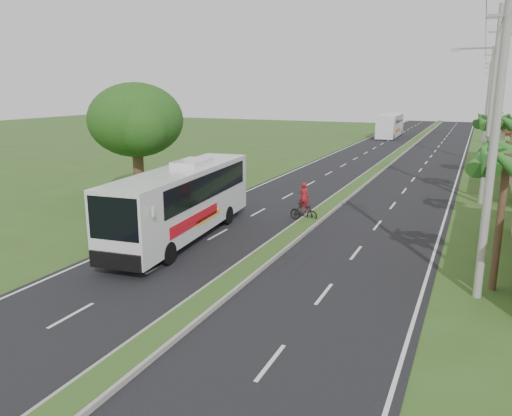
% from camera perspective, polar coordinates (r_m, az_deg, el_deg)
% --- Properties ---
extents(ground, '(180.00, 180.00, 0.00)m').
position_cam_1_polar(ground, '(19.44, -2.27, -8.17)').
color(ground, '#34501D').
rests_on(ground, ground).
extents(road_asphalt, '(14.00, 160.00, 0.02)m').
position_cam_1_polar(road_asphalt, '(37.73, 11.32, 2.36)').
color(road_asphalt, black).
rests_on(road_asphalt, ground).
extents(median_strip, '(1.20, 160.00, 0.18)m').
position_cam_1_polar(median_strip, '(37.72, 11.32, 2.50)').
color(median_strip, gray).
rests_on(median_strip, ground).
extents(lane_edge_left, '(0.12, 160.00, 0.01)m').
position_cam_1_polar(lane_edge_left, '(39.71, 1.85, 3.16)').
color(lane_edge_left, silver).
rests_on(lane_edge_left, ground).
extents(lane_edge_right, '(0.12, 160.00, 0.01)m').
position_cam_1_polar(lane_edge_right, '(36.89, 21.50, 1.40)').
color(lane_edge_right, silver).
rests_on(lane_edge_right, ground).
extents(palm_verge_a, '(2.40, 2.40, 5.45)m').
position_cam_1_polar(palm_verge_a, '(19.33, 26.77, 4.82)').
color(palm_verge_a, '#473321').
rests_on(palm_verge_a, ground).
extents(palm_verge_b, '(2.40, 2.40, 5.05)m').
position_cam_1_polar(palm_verge_b, '(28.33, 26.85, 6.39)').
color(palm_verge_b, '#473321').
rests_on(palm_verge_b, ground).
extents(palm_verge_c, '(2.40, 2.40, 5.85)m').
position_cam_1_polar(palm_verge_c, '(35.22, 25.58, 8.92)').
color(palm_verge_c, '#473321').
rests_on(palm_verge_c, ground).
extents(palm_verge_d, '(2.40, 2.40, 5.25)m').
position_cam_1_polar(palm_verge_d, '(44.25, 25.98, 8.83)').
color(palm_verge_d, '#473321').
rests_on(palm_verge_d, ground).
extents(shade_tree, '(6.30, 6.00, 7.54)m').
position_cam_1_polar(shade_tree, '(33.11, -13.70, 9.47)').
color(shade_tree, '#473321').
rests_on(shade_tree, ground).
extents(utility_pole_a, '(1.60, 0.28, 11.00)m').
position_cam_1_polar(utility_pole_a, '(18.22, 25.62, 7.45)').
color(utility_pole_a, gray).
rests_on(utility_pole_a, ground).
extents(utility_pole_b, '(3.20, 0.28, 12.00)m').
position_cam_1_polar(utility_pole_b, '(34.17, 25.24, 10.76)').
color(utility_pole_b, gray).
rests_on(utility_pole_b, ground).
extents(utility_pole_c, '(1.60, 0.28, 11.00)m').
position_cam_1_polar(utility_pole_c, '(54.18, 25.01, 10.76)').
color(utility_pole_c, gray).
rests_on(utility_pole_c, ground).
extents(utility_pole_d, '(1.60, 0.28, 10.50)m').
position_cam_1_polar(utility_pole_d, '(74.17, 24.91, 11.02)').
color(utility_pole_d, gray).
rests_on(utility_pole_d, ground).
extents(coach_bus_main, '(3.50, 11.65, 3.71)m').
position_cam_1_polar(coach_bus_main, '(24.33, -8.33, 1.21)').
color(coach_bus_main, silver).
rests_on(coach_bus_main, ground).
extents(coach_bus_far, '(2.79, 11.49, 3.33)m').
position_cam_1_polar(coach_bus_far, '(77.52, 15.10, 9.24)').
color(coach_bus_far, white).
rests_on(coach_bus_far, ground).
extents(motorcyclist, '(1.61, 0.52, 2.15)m').
position_cam_1_polar(motorcyclist, '(27.66, 5.48, 0.12)').
color(motorcyclist, black).
rests_on(motorcyclist, ground).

